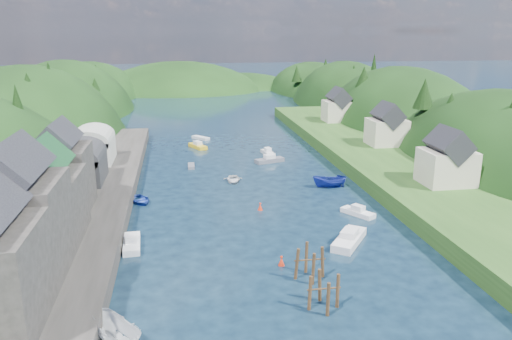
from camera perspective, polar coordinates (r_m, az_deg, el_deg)
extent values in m
plane|color=black|center=(96.07, -2.07, 1.19)|extent=(600.00, 600.00, 0.00)
ellipsoid|color=black|center=(126.51, -24.20, -0.92)|extent=(44.00, 75.56, 52.00)
ellipsoid|color=black|center=(167.05, -20.58, 3.44)|extent=(44.00, 75.56, 48.19)
ellipsoid|color=black|center=(207.46, -18.44, 6.29)|extent=(44.00, 75.56, 39.00)
ellipsoid|color=black|center=(98.47, 26.52, -4.88)|extent=(36.00, 75.56, 44.49)
ellipsoid|color=black|center=(134.09, 16.03, 1.05)|extent=(36.00, 75.56, 48.00)
ellipsoid|color=black|center=(172.87, 10.12, 4.80)|extent=(36.00, 75.56, 44.49)
ellipsoid|color=black|center=(212.20, 6.45, 7.33)|extent=(36.00, 75.56, 36.00)
ellipsoid|color=black|center=(215.06, -8.68, 6.36)|extent=(80.00, 60.00, 44.00)
ellipsoid|color=black|center=(227.14, -1.57, 6.51)|extent=(70.00, 56.00, 36.00)
cone|color=black|center=(86.28, -25.58, 6.36)|extent=(3.35, 3.35, 7.59)
cone|color=black|center=(109.02, -24.59, 8.44)|extent=(4.73, 4.73, 6.34)
cone|color=black|center=(121.28, -22.53, 9.47)|extent=(4.34, 4.34, 7.59)
cone|color=black|center=(127.78, -20.98, 7.78)|extent=(5.28, 5.28, 5.82)
cone|color=black|center=(143.73, -22.57, 9.94)|extent=(4.77, 4.77, 7.17)
cone|color=black|center=(147.24, -17.90, 8.97)|extent=(4.07, 4.07, 5.57)
cone|color=black|center=(160.98, -19.59, 9.89)|extent=(4.56, 4.56, 9.27)
cone|color=black|center=(173.94, -19.77, 9.42)|extent=(4.75, 4.75, 5.09)
cone|color=black|center=(183.06, -17.78, 10.26)|extent=(4.27, 4.27, 7.62)
cone|color=black|center=(97.41, 21.32, 6.32)|extent=(5.29, 5.29, 6.69)
cone|color=black|center=(101.69, 18.69, 8.29)|extent=(4.07, 4.07, 5.77)
cone|color=black|center=(116.69, 17.51, 7.03)|extent=(3.40, 3.40, 5.34)
cone|color=black|center=(131.35, 15.11, 9.48)|extent=(4.94, 4.94, 8.10)
cone|color=black|center=(128.75, 12.22, 10.08)|extent=(5.25, 5.25, 6.47)
cone|color=black|center=(142.18, 13.29, 10.93)|extent=(3.36, 3.36, 9.72)
cone|color=black|center=(157.97, 11.07, 10.49)|extent=(4.57, 4.57, 6.86)
cone|color=black|center=(167.31, 8.85, 10.26)|extent=(3.59, 3.59, 5.80)
cone|color=black|center=(176.53, 7.95, 11.50)|extent=(4.14, 4.14, 6.22)
cone|color=black|center=(189.10, 4.67, 10.93)|extent=(3.83, 3.83, 6.01)
cube|color=#2D2B28|center=(67.66, -19.45, -5.12)|extent=(12.00, 110.00, 2.00)
cube|color=#234719|center=(69.24, -25.19, -5.05)|extent=(12.00, 110.00, 2.50)
cube|color=#2D2B28|center=(50.79, -25.49, -6.03)|extent=(8.00, 9.00, 9.00)
cube|color=black|center=(49.19, -26.23, -0.09)|extent=(5.88, 9.36, 5.88)
cube|color=#2D2B28|center=(59.27, -23.05, -3.78)|extent=(8.00, 9.00, 7.00)
cube|color=#1E592D|center=(58.04, -23.51, 0.38)|extent=(5.88, 9.36, 5.88)
cube|color=#2D2B28|center=(67.49, -21.36, -0.88)|extent=(7.00, 8.00, 8.00)
cube|color=black|center=(66.37, -21.77, 3.13)|extent=(5.15, 8.32, 5.15)
cube|color=#2D2D30|center=(79.34, -19.48, 0.16)|extent=(7.00, 9.00, 4.00)
cylinder|color=#2D2D30|center=(78.86, -19.61, 1.56)|extent=(7.00, 9.00, 7.00)
cube|color=#B2B2A8|center=(90.82, -18.21, 2.15)|extent=(7.00, 9.00, 4.00)
cylinder|color=#B2B2A8|center=(90.40, -18.31, 3.39)|extent=(7.00, 9.00, 7.00)
cube|color=#234719|center=(92.80, 14.22, 0.96)|extent=(16.00, 120.00, 2.40)
cube|color=beige|center=(77.24, 20.94, 0.31)|extent=(7.00, 6.00, 5.00)
cube|color=black|center=(76.49, 21.18, 2.72)|extent=(5.15, 6.24, 5.15)
cube|color=beige|center=(100.73, 14.70, 4.22)|extent=(7.00, 6.00, 5.00)
cube|color=black|center=(100.15, 14.83, 6.09)|extent=(5.15, 6.24, 5.15)
cube|color=beige|center=(125.20, 9.37, 6.67)|extent=(7.00, 6.00, 5.00)
cube|color=black|center=(124.74, 9.44, 8.19)|extent=(5.15, 6.24, 5.15)
cylinder|color=#382314|center=(46.32, 9.30, -13.80)|extent=(0.32, 0.32, 3.84)
cylinder|color=#382314|center=(47.03, 7.29, -13.23)|extent=(0.32, 0.32, 3.84)
cylinder|color=#382314|center=(45.65, 6.16, -14.15)|extent=(0.32, 0.32, 3.84)
cylinder|color=#382314|center=(44.92, 8.22, -14.76)|extent=(0.32, 0.32, 3.84)
cylinder|color=#382314|center=(45.67, 7.77, -13.30)|extent=(3.06, 0.16, 0.16)
cylinder|color=#382314|center=(51.14, 7.61, -10.68)|extent=(0.32, 0.32, 3.96)
cylinder|color=#382314|center=(51.95, 5.76, -10.18)|extent=(0.32, 0.32, 3.96)
cylinder|color=#382314|center=(50.49, 4.66, -10.95)|extent=(0.32, 0.32, 3.96)
cylinder|color=#382314|center=(49.66, 6.55, -11.48)|extent=(0.32, 0.32, 3.96)
cylinder|color=#382314|center=(50.52, 6.17, -10.17)|extent=(3.19, 0.16, 0.16)
cone|color=red|center=(53.55, 2.92, -10.39)|extent=(0.70, 0.70, 0.90)
sphere|color=red|center=(53.33, 2.93, -9.91)|extent=(0.30, 0.30, 0.30)
cone|color=red|center=(69.06, 0.49, -4.25)|extent=(0.70, 0.70, 0.90)
sphere|color=red|center=(68.89, 0.49, -3.86)|extent=(0.30, 0.30, 0.30)
cube|color=gold|center=(106.38, -6.67, 2.70)|extent=(3.93, 5.67, 0.76)
cube|color=silver|center=(106.21, -6.69, 3.11)|extent=(1.94, 2.25, 0.70)
cube|color=silver|center=(100.12, 1.36, 1.97)|extent=(2.30, 4.99, 0.67)
cube|color=silver|center=(99.96, 1.36, 2.37)|extent=(1.35, 1.83, 0.70)
cube|color=slate|center=(94.03, 1.55, 1.10)|extent=(5.89, 3.55, 0.78)
cube|color=silver|center=(93.83, 1.55, 1.56)|extent=(2.27, 1.85, 0.70)
cube|color=silver|center=(59.65, 10.60, -7.84)|extent=(5.91, 6.97, 0.97)
cube|color=silver|center=(59.31, 10.64, -7.06)|extent=(2.72, 2.91, 0.70)
imported|color=navy|center=(74.09, -13.07, -3.35)|extent=(5.07, 5.81, 1.00)
imported|color=navy|center=(79.54, 8.40, -1.38)|extent=(5.53, 2.35, 2.09)
imported|color=white|center=(42.45, -15.57, -17.62)|extent=(5.40, 6.44, 2.40)
cube|color=silver|center=(115.00, -6.33, 3.66)|extent=(4.09, 4.49, 0.64)
cube|color=slate|center=(91.41, -7.41, 0.46)|extent=(1.23, 3.53, 0.49)
cube|color=white|center=(68.71, 11.56, -4.82)|extent=(3.93, 4.87, 0.67)
cube|color=silver|center=(68.47, 11.59, -4.25)|extent=(1.84, 2.01, 0.70)
imported|color=silver|center=(82.11, -2.61, -1.11)|extent=(3.48, 4.68, 0.93)
cube|color=white|center=(59.52, -14.01, -8.20)|extent=(2.16, 5.67, 0.78)
cube|color=silver|center=(59.22, -14.06, -7.51)|extent=(1.40, 2.02, 0.70)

